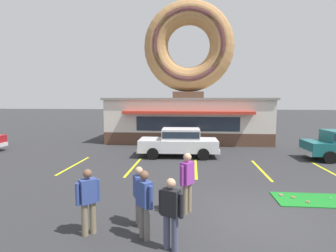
{
  "coord_description": "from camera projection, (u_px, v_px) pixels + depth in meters",
  "views": [
    {
      "loc": [
        -1.81,
        -7.21,
        3.24
      ],
      "look_at": [
        -2.95,
        5.0,
        2.0
      ],
      "focal_mm": 28.0,
      "sensor_mm": 36.0,
      "label": 1
    }
  ],
  "objects": [
    {
      "name": "trash_bin",
      "position": [
        113.0,
        137.0,
        19.3
      ],
      "size": [
        0.57,
        0.57,
        0.97
      ],
      "color": "#232833",
      "rests_on": "ground"
    },
    {
      "name": "pedestrian_hooded_kid",
      "position": [
        187.0,
        180.0,
        7.42
      ],
      "size": [
        0.41,
        0.51,
        1.74
      ],
      "color": "#7F7056",
      "rests_on": "ground"
    },
    {
      "name": "golf_ball",
      "position": [
        331.0,
        198.0,
        8.49
      ],
      "size": [
        0.04,
        0.04,
        0.04
      ],
      "primitive_type": "sphere",
      "color": "white",
      "rests_on": "putting_mat"
    },
    {
      "name": "pedestrian_blue_sweater_man",
      "position": [
        88.0,
        199.0,
        6.23
      ],
      "size": [
        0.46,
        0.44,
        1.61
      ],
      "color": "#7F7056",
      "rests_on": "ground"
    },
    {
      "name": "mini_donut_near_left",
      "position": [
        308.0,
        202.0,
        8.21
      ],
      "size": [
        0.13,
        0.13,
        0.04
      ],
      "primitive_type": "torus",
      "color": "#A5724C",
      "rests_on": "putting_mat"
    },
    {
      "name": "parking_stripe_far_left",
      "position": [
        74.0,
        165.0,
        12.96
      ],
      "size": [
        0.12,
        3.6,
        0.01
      ],
      "primitive_type": "cube",
      "color": "yellow",
      "rests_on": "ground"
    },
    {
      "name": "ground_plane",
      "position": [
        257.0,
        216.0,
        7.3
      ],
      "size": [
        160.0,
        160.0,
        0.0
      ],
      "primitive_type": "plane",
      "color": "#2D2D30"
    },
    {
      "name": "pedestrian_leather_jacket_man",
      "position": [
        144.0,
        201.0,
        6.04
      ],
      "size": [
        0.45,
        0.45,
        1.62
      ],
      "color": "slate",
      "rests_on": "ground"
    },
    {
      "name": "mini_donut_far_right",
      "position": [
        293.0,
        197.0,
        8.59
      ],
      "size": [
        0.13,
        0.13,
        0.04
      ],
      "primitive_type": "torus",
      "color": "#A5724C",
      "rests_on": "putting_mat"
    },
    {
      "name": "pedestrian_clipboard_woman",
      "position": [
        139.0,
        193.0,
        6.68
      ],
      "size": [
        0.38,
        0.55,
        1.55
      ],
      "color": "slate",
      "rests_on": "ground"
    },
    {
      "name": "mini_donut_far_left",
      "position": [
        281.0,
        195.0,
        8.8
      ],
      "size": [
        0.13,
        0.13,
        0.04
      ],
      "primitive_type": "torus",
      "color": "#D8667F",
      "rests_on": "putting_mat"
    },
    {
      "name": "parking_stripe_mid_left",
      "position": [
        196.0,
        168.0,
        12.4
      ],
      "size": [
        0.12,
        3.6,
        0.01
      ],
      "primitive_type": "cube",
      "color": "yellow",
      "rests_on": "ground"
    },
    {
      "name": "parking_stripe_centre",
      "position": [
        261.0,
        170.0,
        12.12
      ],
      "size": [
        0.12,
        3.6,
        0.01
      ],
      "primitive_type": "cube",
      "color": "yellow",
      "rests_on": "ground"
    },
    {
      "name": "parking_stripe_mid_right",
      "position": [
        329.0,
        171.0,
        11.84
      ],
      "size": [
        0.12,
        3.6,
        0.01
      ],
      "primitive_type": "cube",
      "color": "yellow",
      "rests_on": "ground"
    },
    {
      "name": "donut_shop_building",
      "position": [
        188.0,
        93.0,
        20.93
      ],
      "size": [
        12.3,
        6.75,
        10.96
      ],
      "color": "brown",
      "rests_on": "ground"
    },
    {
      "name": "car_white",
      "position": [
        179.0,
        141.0,
        14.9
      ],
      "size": [
        4.62,
        2.1,
        1.6
      ],
      "color": "silver",
      "rests_on": "ground"
    },
    {
      "name": "pedestrian_beanie_man",
      "position": [
        171.0,
        211.0,
        5.58
      ],
      "size": [
        0.55,
        0.38,
        1.59
      ],
      "color": "#474C66",
      "rests_on": "ground"
    },
    {
      "name": "parking_stripe_left",
      "position": [
        134.0,
        167.0,
        12.68
      ],
      "size": [
        0.12,
        3.6,
        0.01
      ],
      "primitive_type": "cube",
      "color": "yellow",
      "rests_on": "ground"
    }
  ]
}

